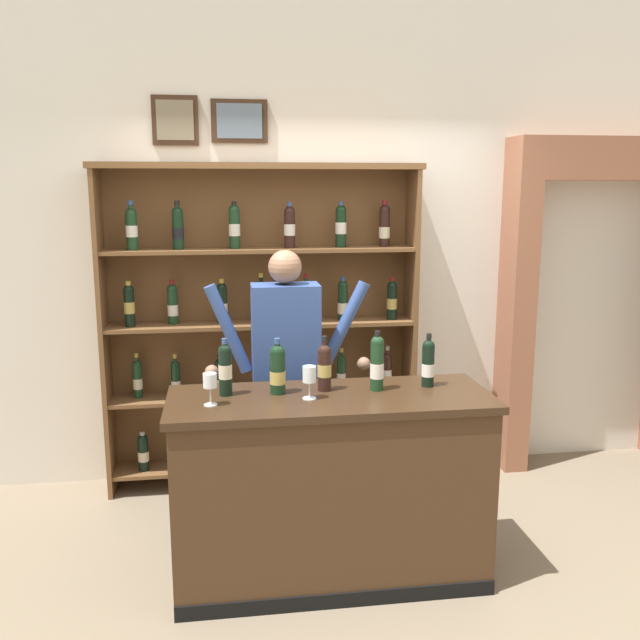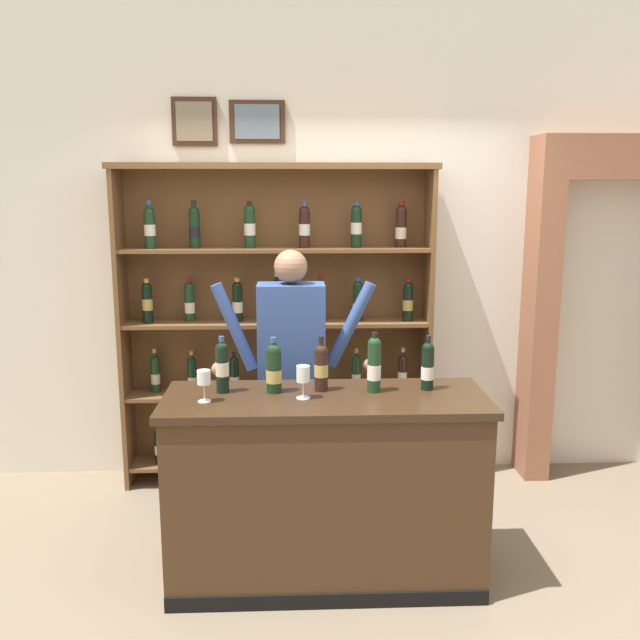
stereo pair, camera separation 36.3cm
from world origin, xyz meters
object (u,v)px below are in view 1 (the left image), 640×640
Objects in this scene: tasting_counter at (330,488)px; wine_glass_spare at (309,376)px; tasting_bottle_super_tuscan at (377,363)px; tasting_bottle_vin_santo at (225,368)px; tasting_bottle_chianti at (324,366)px; wine_shelf at (262,318)px; shopkeeper at (286,361)px; tasting_bottle_riserva at (428,363)px; wine_glass_center at (210,383)px; tasting_bottle_prosecco at (278,369)px.

tasting_counter is 0.63m from wine_glass_spare.
tasting_counter is at bearing -165.37° from tasting_bottle_super_tuscan.
tasting_bottle_vin_santo is 0.43m from wine_glass_spare.
tasting_bottle_super_tuscan reaches higher than tasting_bottle_chianti.
shopkeeper is (0.10, -0.69, -0.13)m from wine_shelf.
wine_glass_center is (-1.13, -0.16, -0.02)m from tasting_bottle_riserva.
tasting_bottle_super_tuscan reaches higher than tasting_counter.
tasting_bottle_chianti reaches higher than wine_glass_spare.
tasting_bottle_prosecco reaches higher than wine_glass_spare.
tasting_bottle_chianti is (0.51, 0.01, -0.01)m from tasting_bottle_vin_santo.
tasting_bottle_chianti is (0.24, 0.02, -0.00)m from tasting_bottle_prosecco.
tasting_counter is 5.73× the size of tasting_bottle_riserva.
wine_glass_spare is (0.16, -1.31, -0.04)m from wine_shelf.
wine_glass_center is at bearing -164.16° from tasting_bottle_chianti.
tasting_bottle_super_tuscan is at bearing -51.01° from shopkeeper.
wine_shelf is 1.43m from tasting_bottle_riserva.
tasting_bottle_prosecco is at bearing -1.95° from tasting_bottle_vin_santo.
tasting_bottle_riserva is (0.28, 0.03, -0.02)m from tasting_bottle_super_tuscan.
tasting_bottle_vin_santo is 1.84× the size of wine_glass_center.
shopkeeper reaches higher than tasting_bottle_vin_santo.
shopkeeper reaches higher than tasting_counter.
tasting_bottle_riserva is (0.55, -0.00, -0.00)m from tasting_bottle_chianti.
tasting_bottle_chianti is (0.25, -1.18, -0.03)m from wine_shelf.
wine_glass_spare is at bearing 3.90° from wine_glass_center.
wine_glass_center is (-0.43, -0.66, 0.08)m from shopkeeper.
wine_shelf is at bearing 98.30° from shopkeeper.
tasting_bottle_chianti is (-0.02, 0.10, 0.63)m from tasting_counter.
shopkeeper is at bearing 106.14° from tasting_counter.
wine_shelf is at bearing 101.97° from tasting_counter.
tasting_bottle_super_tuscan is 1.09× the size of tasting_bottle_riserva.
tasting_bottle_riserva is at bearing 8.15° from wine_glass_center.
tasting_counter is at bearing -79.91° from tasting_bottle_chianti.
tasting_bottle_prosecco reaches higher than tasting_counter.
tasting_bottle_riserva is (0.81, -1.18, -0.03)m from wine_shelf.
tasting_bottle_prosecco is at bearing -175.79° from tasting_bottle_chianti.
wine_shelf is 1.30× the size of shopkeeper.
wine_shelf is 1.46m from tasting_counter.
tasting_bottle_vin_santo is at bearing -102.04° from wine_shelf.
wine_shelf is at bearing 96.87° from wine_glass_spare.
shopkeeper reaches higher than tasting_bottle_chianti.
wine_shelf is at bearing 76.29° from wine_glass_center.
tasting_bottle_super_tuscan is at bearing -6.60° from tasting_bottle_chianti.
wine_shelf is 13.02× the size of wine_glass_spare.
tasting_bottle_riserva is at bearing 10.04° from tasting_counter.
tasting_bottle_vin_santo is at bearing 178.05° from tasting_bottle_prosecco.
wine_glass_center is at bearing -156.48° from tasting_bottle_prosecco.
tasting_bottle_super_tuscan is 1.96× the size of wine_glass_center.
shopkeeper is at bearing 128.99° from tasting_bottle_super_tuscan.
tasting_bottle_super_tuscan is 0.38m from wine_glass_spare.
shopkeeper is 5.84× the size of tasting_bottle_chianti.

